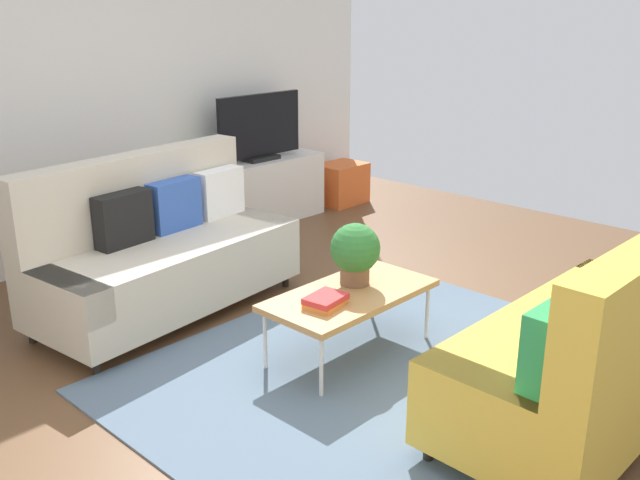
{
  "coord_description": "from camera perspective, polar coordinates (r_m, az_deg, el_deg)",
  "views": [
    {
      "loc": [
        -3.0,
        -2.68,
        2.09
      ],
      "look_at": [
        0.12,
        0.29,
        0.65
      ],
      "focal_mm": 39.68,
      "sensor_mm": 36.0,
      "label": 1
    }
  ],
  "objects": [
    {
      "name": "tv_console",
      "position": [
        7.08,
        -4.85,
        3.94
      ],
      "size": [
        1.4,
        0.44,
        0.64
      ],
      "primitive_type": "cube",
      "color": "silver",
      "rests_on": "ground_plane"
    },
    {
      "name": "couch_beige",
      "position": [
        5.09,
        -12.7,
        -0.75
      ],
      "size": [
        1.98,
        1.03,
        1.1
      ],
      "rotation": [
        0.0,
        0.0,
        3.25
      ],
      "color": "beige",
      "rests_on": "ground_plane"
    },
    {
      "name": "potted_plant",
      "position": [
        4.39,
        2.85,
        -0.9
      ],
      "size": [
        0.31,
        0.31,
        0.39
      ],
      "color": "brown",
      "rests_on": "coffee_table"
    },
    {
      "name": "table_book_1",
      "position": [
        4.12,
        0.46,
        -4.75
      ],
      "size": [
        0.26,
        0.21,
        0.04
      ],
      "primitive_type": "cube",
      "rotation": [
        0.0,
        0.0,
        0.13
      ],
      "color": "red",
      "rests_on": "table_book_0"
    },
    {
      "name": "coffee_table",
      "position": [
        4.34,
        2.45,
        -4.53
      ],
      "size": [
        1.1,
        0.56,
        0.42
      ],
      "color": "#B7844C",
      "rests_on": "ground_plane"
    },
    {
      "name": "ground_plane",
      "position": [
        4.53,
        1.63,
        -8.99
      ],
      "size": [
        7.68,
        7.68,
        0.0
      ],
      "primitive_type": "plane",
      "color": "brown"
    },
    {
      "name": "bottle_0",
      "position": [
        6.71,
        -7.19,
        6.7
      ],
      "size": [
        0.04,
        0.04,
        0.19
      ],
      "primitive_type": "cylinder",
      "color": "orange",
      "rests_on": "tv_console"
    },
    {
      "name": "vase_0",
      "position": [
        6.67,
        -8.97,
        6.43
      ],
      "size": [
        0.13,
        0.13,
        0.17
      ],
      "primitive_type": "cylinder",
      "color": "#33B29E",
      "rests_on": "tv_console"
    },
    {
      "name": "couch_green",
      "position": [
        3.88,
        21.52,
        -7.98
      ],
      "size": [
        1.91,
        0.86,
        1.1
      ],
      "rotation": [
        0.0,
        0.0,
        -0.01
      ],
      "color": "gold",
      "rests_on": "ground_plane"
    },
    {
      "name": "storage_trunk",
      "position": [
        7.79,
        1.72,
        4.58
      ],
      "size": [
        0.52,
        0.4,
        0.44
      ],
      "primitive_type": "cube",
      "color": "orange",
      "rests_on": "ground_plane"
    },
    {
      "name": "tv",
      "position": [
        6.93,
        -4.88,
        8.97
      ],
      "size": [
        1.0,
        0.2,
        0.64
      ],
      "color": "black",
      "rests_on": "tv_console"
    },
    {
      "name": "area_rug",
      "position": [
        4.36,
        3.94,
        -10.11
      ],
      "size": [
        2.9,
        2.2,
        0.01
      ],
      "primitive_type": "cube",
      "color": "slate",
      "rests_on": "ground_plane"
    },
    {
      "name": "table_book_0",
      "position": [
        4.13,
        0.45,
        -5.15
      ],
      "size": [
        0.27,
        0.23,
        0.03
      ],
      "primitive_type": "cube",
      "rotation": [
        0.0,
        0.0,
        0.22
      ],
      "color": "orange",
      "rests_on": "coffee_table"
    },
    {
      "name": "wall_far",
      "position": [
        6.28,
        -18.03,
        11.76
      ],
      "size": [
        6.4,
        0.12,
        2.9
      ],
      "primitive_type": "cube",
      "color": "white",
      "rests_on": "ground_plane"
    }
  ]
}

